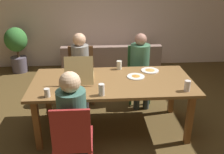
{
  "coord_description": "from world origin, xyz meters",
  "views": [
    {
      "loc": [
        -0.21,
        -3.07,
        2.13
      ],
      "look_at": [
        0.0,
        0.1,
        0.77
      ],
      "focal_mm": 40.09,
      "sensor_mm": 36.0,
      "label": 1
    }
  ],
  "objects": [
    {
      "name": "person_0",
      "position": [
        0.52,
        0.79,
        0.7
      ],
      "size": [
        0.32,
        0.52,
        1.2
      ],
      "color": "#354141",
      "rests_on": "ground"
    },
    {
      "name": "drinking_glass_0",
      "position": [
        0.89,
        -0.37,
        0.83
      ],
      "size": [
        0.08,
        0.08,
        0.14
      ],
      "primitive_type": "cylinder",
      "color": "silver",
      "rests_on": "dining_table"
    },
    {
      "name": "ground_plane",
      "position": [
        0.0,
        0.0,
        0.0
      ],
      "size": [
        20.0,
        20.0,
        0.0
      ],
      "primitive_type": "plane",
      "color": "brown"
    },
    {
      "name": "plate_0",
      "position": [
        0.58,
        0.32,
        0.77
      ],
      "size": [
        0.26,
        0.26,
        0.03
      ],
      "color": "white",
      "rests_on": "dining_table"
    },
    {
      "name": "pizza_box_0",
      "position": [
        -0.43,
        0.07,
        0.81
      ],
      "size": [
        0.37,
        0.46,
        0.38
      ],
      "color": "tan",
      "rests_on": "dining_table"
    },
    {
      "name": "drinking_glass_3",
      "position": [
        -0.8,
        -0.41,
        0.81
      ],
      "size": [
        0.07,
        0.07,
        0.1
      ],
      "primitive_type": "cylinder",
      "color": "silver",
      "rests_on": "dining_table"
    },
    {
      "name": "back_wall",
      "position": [
        0.0,
        2.75,
        1.44
      ],
      "size": [
        6.65,
        0.12,
        2.88
      ],
      "primitive_type": "cube",
      "color": "beige",
      "rests_on": "ground"
    },
    {
      "name": "couch",
      "position": [
        0.1,
        2.04,
        0.26
      ],
      "size": [
        2.01,
        0.89,
        0.74
      ],
      "color": "#866B5F",
      "rests_on": "ground"
    },
    {
      "name": "dining_table",
      "position": [
        0.0,
        0.0,
        0.68
      ],
      "size": [
        2.17,
        1.02,
        0.76
      ],
      "color": "brown",
      "rests_on": "ground"
    },
    {
      "name": "plate_1",
      "position": [
        0.33,
        0.11,
        0.77
      ],
      "size": [
        0.25,
        0.25,
        0.03
      ],
      "color": "white",
      "rests_on": "dining_table"
    },
    {
      "name": "drinking_glass_1",
      "position": [
        -0.16,
        -0.41,
        0.83
      ],
      "size": [
        0.07,
        0.07,
        0.15
      ],
      "primitive_type": "cylinder",
      "color": "silver",
      "rests_on": "dining_table"
    },
    {
      "name": "person_1",
      "position": [
        -0.47,
        -0.77,
        0.72
      ],
      "size": [
        0.3,
        0.51,
        1.24
      ],
      "color": "#373449",
      "rests_on": "ground"
    },
    {
      "name": "chair_0",
      "position": [
        0.52,
        0.93,
        0.52
      ],
      "size": [
        0.38,
        0.4,
        0.95
      ],
      "color": "#336434",
      "rests_on": "ground"
    },
    {
      "name": "person_2",
      "position": [
        -0.47,
        0.81,
        0.71
      ],
      "size": [
        0.28,
        0.51,
        1.21
      ],
      "color": "#413D3D",
      "rests_on": "ground"
    },
    {
      "name": "drinking_glass_2",
      "position": [
        0.13,
        0.42,
        0.83
      ],
      "size": [
        0.08,
        0.08,
        0.13
      ],
      "primitive_type": "cylinder",
      "color": "silver",
      "rests_on": "dining_table"
    },
    {
      "name": "chair_1",
      "position": [
        -0.47,
        -0.93,
        0.51
      ],
      "size": [
        0.4,
        0.45,
        0.94
      ],
      "color": "#A82A29",
      "rests_on": "ground"
    },
    {
      "name": "potted_plant",
      "position": [
        -1.95,
        2.38,
        0.6
      ],
      "size": [
        0.48,
        0.48,
        1.01
      ],
      "color": "#5F5664",
      "rests_on": "ground"
    },
    {
      "name": "chair_2",
      "position": [
        -0.47,
        0.96,
        0.51
      ],
      "size": [
        0.45,
        0.39,
        0.94
      ],
      "color": "brown",
      "rests_on": "ground"
    }
  ]
}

